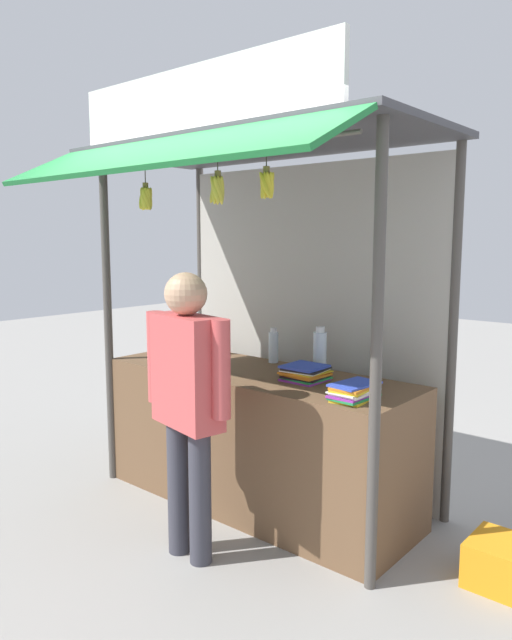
{
  "coord_description": "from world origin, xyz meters",
  "views": [
    {
      "loc": [
        2.5,
        -2.94,
        1.81
      ],
      "look_at": [
        0.0,
        0.0,
        1.27
      ],
      "focal_mm": 33.12,
      "sensor_mm": 36.0,
      "label": 1
    }
  ],
  "objects_px": {
    "water_bottle_left": "(273,346)",
    "banana_bunch_inner_right": "(267,184)",
    "water_bottle_far_left": "(184,335)",
    "water_bottle_center": "(320,352)",
    "banana_bunch_leftmost": "(218,189)",
    "vendor_person": "(187,390)",
    "plastic_crate": "(504,564)",
    "banana_bunch_rightmost": "(146,198)",
    "magazine_stack_back_right": "(354,391)",
    "magazine_stack_back_left": "(305,373)"
  },
  "relations": [
    {
      "from": "water_bottle_far_left",
      "to": "banana_bunch_leftmost",
      "type": "bearing_deg",
      "value": -33.72
    },
    {
      "from": "magazine_stack_back_left",
      "to": "banana_bunch_rightmost",
      "type": "relative_size",
      "value": 0.9
    },
    {
      "from": "banana_bunch_rightmost",
      "to": "magazine_stack_back_right",
      "type": "bearing_deg",
      "value": 12.52
    },
    {
      "from": "water_bottle_left",
      "to": "water_bottle_center",
      "type": "height_order",
      "value": "water_bottle_center"
    },
    {
      "from": "water_bottle_left",
      "to": "banana_bunch_rightmost",
      "type": "bearing_deg",
      "value": -117.79
    },
    {
      "from": "vendor_person",
      "to": "banana_bunch_inner_right",
      "type": "bearing_deg",
      "value": -124.95
    },
    {
      "from": "magazine_stack_back_right",
      "to": "magazine_stack_back_left",
      "type": "distance_m",
      "value": 0.5
    },
    {
      "from": "water_bottle_center",
      "to": "banana_bunch_leftmost",
      "type": "relative_size",
      "value": 1.08
    },
    {
      "from": "magazine_stack_back_left",
      "to": "banana_bunch_leftmost",
      "type": "distance_m",
      "value": 1.25
    },
    {
      "from": "magazine_stack_back_right",
      "to": "banana_bunch_rightmost",
      "type": "bearing_deg",
      "value": -167.48
    },
    {
      "from": "water_bottle_far_left",
      "to": "water_bottle_center",
      "type": "distance_m",
      "value": 1.35
    },
    {
      "from": "water_bottle_far_left",
      "to": "vendor_person",
      "type": "relative_size",
      "value": 0.14
    },
    {
      "from": "banana_bunch_leftmost",
      "to": "vendor_person",
      "type": "xyz_separation_m",
      "value": [
        0.05,
        -0.3,
        -1.1
      ]
    },
    {
      "from": "water_bottle_far_left",
      "to": "water_bottle_center",
      "type": "relative_size",
      "value": 0.73
    },
    {
      "from": "banana_bunch_rightmost",
      "to": "magazine_stack_back_left",
      "type": "bearing_deg",
      "value": 28.52
    },
    {
      "from": "banana_bunch_leftmost",
      "to": "banana_bunch_inner_right",
      "type": "bearing_deg",
      "value": 0.19
    },
    {
      "from": "banana_bunch_rightmost",
      "to": "plastic_crate",
      "type": "height_order",
      "value": "banana_bunch_rightmost"
    },
    {
      "from": "magazine_stack_back_left",
      "to": "banana_bunch_rightmost",
      "type": "xyz_separation_m",
      "value": [
        -0.91,
        -0.49,
        1.09
      ]
    },
    {
      "from": "water_bottle_center",
      "to": "magazine_stack_back_right",
      "type": "height_order",
      "value": "water_bottle_center"
    },
    {
      "from": "vendor_person",
      "to": "water_bottle_center",
      "type": "bearing_deg",
      "value": -89.21
    },
    {
      "from": "banana_bunch_inner_right",
      "to": "plastic_crate",
      "type": "height_order",
      "value": "banana_bunch_inner_right"
    },
    {
      "from": "banana_bunch_inner_right",
      "to": "banana_bunch_leftmost",
      "type": "xyz_separation_m",
      "value": [
        -0.36,
        -0.0,
        -0.01
      ]
    },
    {
      "from": "water_bottle_center",
      "to": "banana_bunch_leftmost",
      "type": "distance_m",
      "value": 1.26
    },
    {
      "from": "water_bottle_far_left",
      "to": "banana_bunch_leftmost",
      "type": "height_order",
      "value": "banana_bunch_leftmost"
    },
    {
      "from": "magazine_stack_back_right",
      "to": "vendor_person",
      "type": "height_order",
      "value": "vendor_person"
    },
    {
      "from": "water_bottle_far_left",
      "to": "plastic_crate",
      "type": "xyz_separation_m",
      "value": [
        2.62,
        -0.18,
        -0.91
      ]
    },
    {
      "from": "banana_bunch_inner_right",
      "to": "water_bottle_far_left",
      "type": "bearing_deg",
      "value": 153.23
    },
    {
      "from": "magazine_stack_back_right",
      "to": "banana_bunch_rightmost",
      "type": "height_order",
      "value": "banana_bunch_rightmost"
    },
    {
      "from": "water_bottle_left",
      "to": "banana_bunch_inner_right",
      "type": "relative_size",
      "value": 0.92
    },
    {
      "from": "banana_bunch_rightmost",
      "to": "vendor_person",
      "type": "bearing_deg",
      "value": -23.92
    },
    {
      "from": "banana_bunch_rightmost",
      "to": "plastic_crate",
      "type": "distance_m",
      "value": 2.94
    },
    {
      "from": "water_bottle_far_left",
      "to": "banana_bunch_inner_right",
      "type": "xyz_separation_m",
      "value": [
        1.48,
        -0.75,
        1.06
      ]
    },
    {
      "from": "magazine_stack_back_right",
      "to": "plastic_crate",
      "type": "xyz_separation_m",
      "value": [
        0.77,
        0.26,
        -0.85
      ]
    },
    {
      "from": "magazine_stack_back_left",
      "to": "banana_bunch_inner_right",
      "type": "bearing_deg",
      "value": -79.9
    },
    {
      "from": "water_bottle_left",
      "to": "banana_bunch_leftmost",
      "type": "xyz_separation_m",
      "value": [
        0.22,
        -0.79,
        1.04
      ]
    },
    {
      "from": "magazine_stack_back_right",
      "to": "plastic_crate",
      "type": "bearing_deg",
      "value": 18.62
    },
    {
      "from": "water_bottle_center",
      "to": "banana_bunch_rightmost",
      "type": "distance_m",
      "value": 1.5
    },
    {
      "from": "magazine_stack_back_right",
      "to": "magazine_stack_back_left",
      "type": "height_order",
      "value": "same"
    },
    {
      "from": "water_bottle_left",
      "to": "vendor_person",
      "type": "distance_m",
      "value": 1.13
    },
    {
      "from": "magazine_stack_back_right",
      "to": "banana_bunch_inner_right",
      "type": "height_order",
      "value": "banana_bunch_inner_right"
    },
    {
      "from": "vendor_person",
      "to": "magazine_stack_back_left",
      "type": "bearing_deg",
      "value": -94.62
    },
    {
      "from": "water_bottle_far_left",
      "to": "banana_bunch_rightmost",
      "type": "xyz_separation_m",
      "value": [
        0.48,
        -0.75,
        1.03
      ]
    },
    {
      "from": "banana_bunch_inner_right",
      "to": "banana_bunch_rightmost",
      "type": "distance_m",
      "value": 1.0
    },
    {
      "from": "magazine_stack_back_left",
      "to": "plastic_crate",
      "type": "relative_size",
      "value": 0.8
    },
    {
      "from": "water_bottle_left",
      "to": "water_bottle_far_left",
      "type": "distance_m",
      "value": 0.9
    },
    {
      "from": "magazine_stack_back_left",
      "to": "vendor_person",
      "type": "relative_size",
      "value": 0.17
    },
    {
      "from": "water_bottle_center",
      "to": "vendor_person",
      "type": "height_order",
      "value": "vendor_person"
    },
    {
      "from": "vendor_person",
      "to": "plastic_crate",
      "type": "distance_m",
      "value": 1.9
    },
    {
      "from": "water_bottle_center",
      "to": "banana_bunch_leftmost",
      "type": "xyz_separation_m",
      "value": [
        -0.23,
        -0.71,
        1.01
      ]
    },
    {
      "from": "water_bottle_left",
      "to": "water_bottle_far_left",
      "type": "relative_size",
      "value": 1.1
    }
  ]
}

